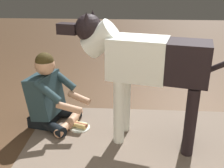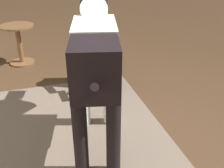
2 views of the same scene
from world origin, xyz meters
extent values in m
plane|color=#4E3522|center=(0.00, 0.00, 0.00)|extent=(15.72, 15.72, 0.00)
cube|color=#756556|center=(0.03, 0.35, 0.00)|extent=(2.35, 1.67, 0.01)
cube|color=black|center=(1.14, -0.11, 0.06)|extent=(0.32, 0.39, 0.12)
cylinder|color=black|center=(0.94, -0.23, 0.07)|extent=(0.41, 0.19, 0.11)
cylinder|color=tan|center=(0.82, -0.12, 0.06)|extent=(0.15, 0.37, 0.09)
cylinder|color=black|center=(1.02, 0.07, 0.07)|extent=(0.38, 0.34, 0.11)
cylinder|color=tan|center=(0.86, 0.04, 0.06)|extent=(0.20, 0.37, 0.09)
cube|color=#243B43|center=(1.11, -0.11, 0.35)|extent=(0.37, 0.45, 0.48)
cylinder|color=#243B43|center=(0.93, -0.24, 0.47)|extent=(0.30, 0.15, 0.24)
cylinder|color=tan|center=(0.75, -0.15, 0.30)|extent=(0.28, 0.17, 0.12)
cylinder|color=#243B43|center=(1.01, 0.10, 0.47)|extent=(0.30, 0.15, 0.24)
cylinder|color=tan|center=(0.81, 0.10, 0.30)|extent=(0.27, 0.10, 0.12)
sphere|color=tan|center=(1.08, -0.10, 0.68)|extent=(0.21, 0.21, 0.21)
sphere|color=#392F15|center=(1.08, -0.10, 0.72)|extent=(0.19, 0.19, 0.19)
cylinder|color=white|center=(0.30, 0.21, 0.33)|extent=(0.11, 0.11, 0.66)
cylinder|color=white|center=(0.24, -0.02, 0.33)|extent=(0.11, 0.11, 0.66)
cylinder|color=black|center=(-0.35, 0.37, 0.33)|extent=(0.11, 0.11, 0.66)
cylinder|color=black|center=(-0.40, 0.14, 0.33)|extent=(0.11, 0.11, 0.66)
cube|color=white|center=(0.13, 0.13, 0.85)|extent=(0.59, 0.45, 0.38)
cube|color=black|center=(-0.26, 0.23, 0.85)|extent=(0.52, 0.42, 0.36)
cylinder|color=white|center=(0.48, 0.05, 1.00)|extent=(0.43, 0.32, 0.37)
sphere|color=black|center=(0.59, 0.02, 1.09)|extent=(0.25, 0.25, 0.25)
cube|color=black|center=(0.80, -0.03, 1.08)|extent=(0.21, 0.16, 0.10)
cone|color=black|center=(0.60, 0.10, 1.19)|extent=(0.11, 0.11, 0.11)
cone|color=black|center=(0.56, -0.05, 1.19)|extent=(0.11, 0.11, 0.11)
cylinder|color=black|center=(-0.49, 0.28, 0.81)|extent=(0.34, 0.13, 0.22)
cylinder|color=white|center=(0.73, -0.02, 0.01)|extent=(0.23, 0.23, 0.01)
cylinder|color=#D3B86E|center=(0.73, -0.04, 0.04)|extent=(0.18, 0.10, 0.05)
cylinder|color=#D3B86E|center=(0.74, 0.00, 0.04)|extent=(0.18, 0.10, 0.05)
cylinder|color=brown|center=(0.73, -0.02, 0.04)|extent=(0.18, 0.09, 0.04)
camera|label=1|loc=(0.21, 2.48, 1.54)|focal=42.93mm
camera|label=2|loc=(-1.85, 0.59, 1.56)|focal=42.56mm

